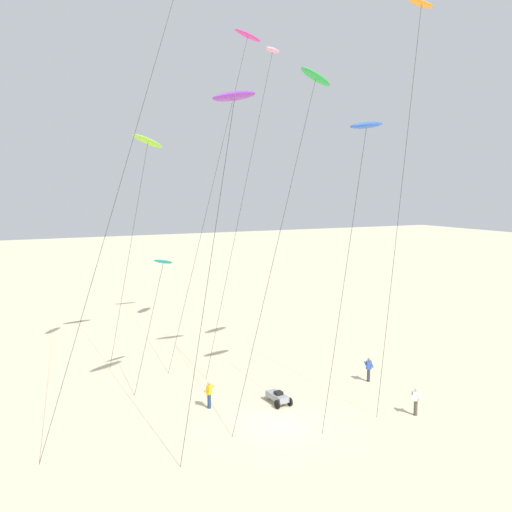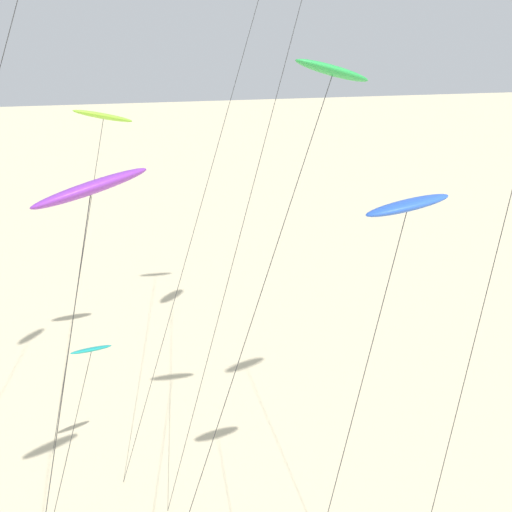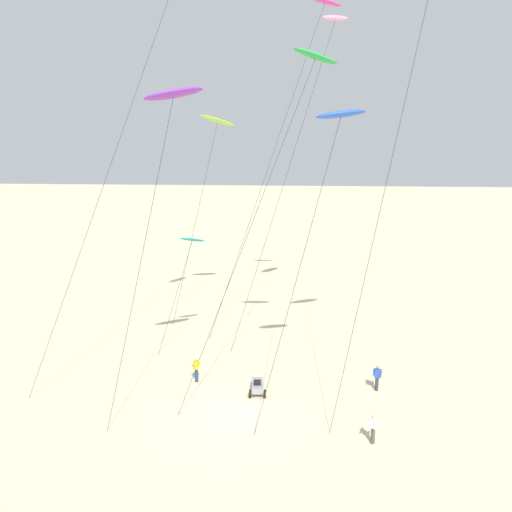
{
  "view_description": "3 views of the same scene",
  "coord_description": "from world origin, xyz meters",
  "views": [
    {
      "loc": [
        -14.48,
        -26.46,
        13.25
      ],
      "look_at": [
        1.09,
        5.27,
        8.97
      ],
      "focal_mm": 39.26,
      "sensor_mm": 36.0,
      "label": 1
    },
    {
      "loc": [
        -1.75,
        -17.12,
        22.54
      ],
      "look_at": [
        2.98,
        8.1,
        12.61
      ],
      "focal_mm": 49.18,
      "sensor_mm": 36.0,
      "label": 2
    },
    {
      "loc": [
        3.32,
        -27.53,
        16.11
      ],
      "look_at": [
        0.96,
        7.98,
        7.61
      ],
      "focal_mm": 37.13,
      "sensor_mm": 36.0,
      "label": 3
    }
  ],
  "objects": [
    {
      "name": "kite_orange",
      "position": [
        10.13,
        0.97,
        24.07
      ],
      "size": [
        6.1,
        3.45,
        24.61
      ],
      "color": "orange",
      "rests_on": "ground"
    },
    {
      "name": "kite_teal",
      "position": [
        -3.78,
        9.44,
        8.27
      ],
      "size": [
        3.46,
        2.18,
        8.76
      ],
      "color": "teal",
      "rests_on": "ground"
    },
    {
      "name": "kite_magenta",
      "position": [
        5.47,
        15.99,
        24.97
      ],
      "size": [
        10.01,
        5.34,
        25.98
      ],
      "color": "#D8339E",
      "rests_on": "ground"
    },
    {
      "name": "kite_blue",
      "position": [
        5.74,
        0.29,
        16.75
      ],
      "size": [
        5.63,
        3.0,
        17.27
      ],
      "color": "blue",
      "rests_on": "ground"
    },
    {
      "name": "kite_pink",
      "position": [
        6.2,
        12.9,
        23.59
      ],
      "size": [
        8.52,
        5.29,
        24.2
      ],
      "color": "pink",
      "rests_on": "ground"
    },
    {
      "name": "kite_purple",
      "position": [
        -2.72,
        0.0,
        17.78
      ],
      "size": [
        5.47,
        3.17,
        18.47
      ],
      "color": "purple",
      "rests_on": "ground"
    },
    {
      "name": "beach_buggy",
      "position": [
        1.39,
        2.83,
        0.43
      ],
      "size": [
        1.06,
        2.08,
        0.82
      ],
      "color": "gray",
      "rests_on": "ground"
    },
    {
      "name": "kite_flyer_nearest",
      "position": [
        7.81,
        -2.32,
        0.89
      ],
      "size": [
        0.73,
        0.73,
        1.67
      ],
      "color": "#4C4738",
      "rests_on": "ground"
    },
    {
      "name": "kite_flyer_furthest",
      "position": [
        -2.68,
        4.02,
        0.89
      ],
      "size": [
        0.72,
        0.71,
        1.67
      ],
      "color": "navy",
      "rests_on": "ground"
    },
    {
      "name": "kite_lime",
      "position": [
        -2.74,
        16.37,
        16.74
      ],
      "size": [
        5.39,
        3.21,
        17.46
      ],
      "color": "#8CD833",
      "rests_on": "ground"
    },
    {
      "name": "kite_flyer_middle",
      "position": [
        8.93,
        3.59,
        0.89
      ],
      "size": [
        0.64,
        0.62,
        1.67
      ],
      "color": "#33333D",
      "rests_on": "ground"
    },
    {
      "name": "kite_green",
      "position": [
        4.49,
        3.91,
        19.89
      ],
      "size": [
        9.03,
        4.94,
        20.7
      ],
      "color": "green",
      "rests_on": "ground"
    },
    {
      "name": "ground_plane",
      "position": [
        0.0,
        0.0,
        0.0
      ],
      "size": [
        260.0,
        260.0,
        0.0
      ],
      "primitive_type": "plane",
      "color": "beige"
    }
  ]
}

